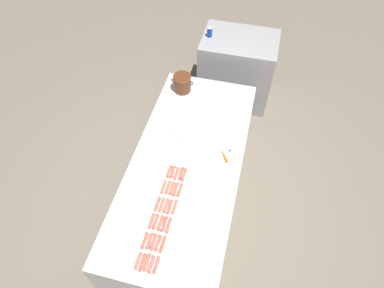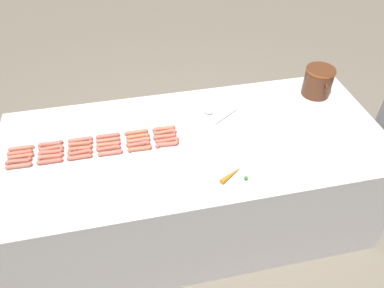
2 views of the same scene
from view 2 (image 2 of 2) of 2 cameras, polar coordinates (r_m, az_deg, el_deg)
ground_plane at (r=2.96m, az=0.28°, el=-11.36°), size 20.00×20.00×0.00m
griddle_counter at (r=2.63m, az=0.31°, el=-6.04°), size 1.08×2.48×0.83m
hot_dog_0 at (r=2.48m, az=-25.04°, el=-0.61°), size 0.03×0.15×0.03m
hot_dog_1 at (r=2.44m, az=-21.15°, el=0.02°), size 0.03×0.15×0.03m
hot_dog_2 at (r=2.41m, az=-16.96°, el=0.64°), size 0.03×0.15×0.03m
hot_dog_3 at (r=2.40m, az=-12.96°, el=1.22°), size 0.03×0.15×0.03m
hot_dog_4 at (r=2.39m, az=-8.68°, el=1.82°), size 0.03×0.15×0.03m
hot_dog_5 at (r=2.40m, az=-4.40°, el=2.41°), size 0.03×0.15×0.03m
hot_dog_6 at (r=2.46m, az=-25.19°, el=-1.23°), size 0.03×0.15×0.03m
hot_dog_7 at (r=2.41m, az=-21.07°, el=-0.60°), size 0.04×0.15×0.03m
hot_dog_8 at (r=2.38m, az=-16.93°, el=0.05°), size 0.04×0.15×0.03m
hot_dog_9 at (r=2.36m, az=-12.91°, el=0.58°), size 0.03×0.15×0.03m
hot_dog_10 at (r=2.36m, az=-8.43°, el=1.20°), size 0.03×0.15×0.03m
hot_dog_11 at (r=2.37m, az=-4.24°, el=1.85°), size 0.04×0.15×0.03m
hot_dog_12 at (r=2.43m, az=-25.08°, el=-1.74°), size 0.03×0.15×0.03m
hot_dog_13 at (r=2.39m, az=-21.11°, el=-1.17°), size 0.03×0.15×0.03m
hot_dog_14 at (r=2.35m, az=-16.96°, el=-0.65°), size 0.03×0.15×0.03m
hot_dog_15 at (r=2.34m, az=-12.84°, el=-0.04°), size 0.03×0.15×0.03m
hot_dog_16 at (r=2.33m, az=-8.33°, el=0.59°), size 0.03×0.15×0.03m
hot_dog_17 at (r=2.34m, az=-4.27°, el=1.19°), size 0.03×0.15×0.03m
hot_dog_18 at (r=2.40m, az=-25.36°, el=-2.41°), size 0.04×0.15×0.03m
hot_dog_19 at (r=2.36m, az=-21.12°, el=-1.81°), size 0.04×0.15×0.03m
hot_dog_20 at (r=2.33m, az=-17.01°, el=-1.26°), size 0.04×0.15×0.03m
hot_dog_21 at (r=2.31m, az=-12.86°, el=-0.64°), size 0.03×0.15×0.03m
hot_dog_22 at (r=2.30m, az=-8.38°, el=-0.01°), size 0.04×0.15×0.03m
hot_dog_23 at (r=2.31m, az=-3.90°, el=0.57°), size 0.03×0.15×0.03m
hot_dog_24 at (r=2.37m, az=-25.33°, el=-3.09°), size 0.03×0.15×0.03m
hot_dog_25 at (r=2.33m, az=-21.23°, el=-2.52°), size 0.03×0.15×0.03m
hot_dog_26 at (r=2.30m, az=-17.09°, el=-1.95°), size 0.03×0.15×0.03m
hot_dog_27 at (r=2.28m, az=-12.59°, el=-1.36°), size 0.03×0.15×0.03m
hot_dog_28 at (r=2.27m, az=-8.13°, el=-0.71°), size 0.03×0.15×0.03m
hot_dog_29 at (r=2.28m, az=-3.90°, el=-0.02°), size 0.04×0.15×0.03m
bean_pot at (r=2.81m, az=19.04°, el=9.33°), size 0.26×0.21×0.21m
serving_spoon at (r=2.53m, az=3.44°, el=4.82°), size 0.18×0.24×0.02m
carrot at (r=2.11m, az=6.29°, el=-4.73°), size 0.12×0.16×0.03m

